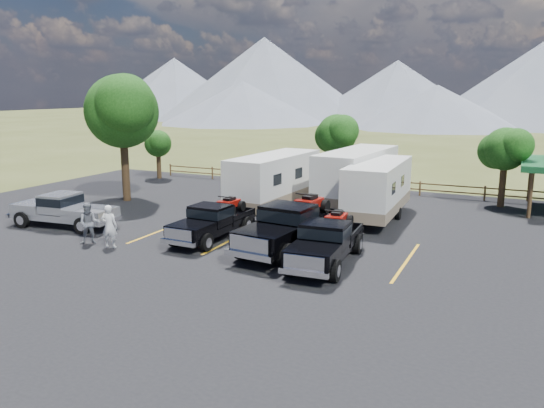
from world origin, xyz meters
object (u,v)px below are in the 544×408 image
at_px(tree_big_nw, 122,111).
at_px(person_b, 89,223).
at_px(rig_right, 327,241).
at_px(pickup_silver, 64,210).
at_px(rig_left, 213,220).
at_px(trailer_center, 357,178).
at_px(rig_center, 291,225).
at_px(person_a, 109,226).
at_px(trailer_right, 378,189).
at_px(trailer_left, 274,181).

bearing_deg(tree_big_nw, person_b, -59.04).
bearing_deg(rig_right, pickup_silver, 177.03).
xyz_separation_m(tree_big_nw, pickup_silver, (1.65, -6.68, -4.67)).
distance_m(rig_left, pickup_silver, 8.12).
bearing_deg(trailer_center, rig_center, -86.59).
distance_m(rig_center, trailer_center, 9.55).
xyz_separation_m(rig_right, person_a, (-9.37, -1.98, 0.03)).
distance_m(rig_center, person_b, 9.08).
xyz_separation_m(tree_big_nw, trailer_right, (15.63, 1.76, -3.94)).
height_order(rig_right, person_a, rig_right).
xyz_separation_m(rig_right, trailer_center, (-1.91, 10.72, 0.85)).
bearing_deg(pickup_silver, trailer_right, 115.07).
height_order(rig_left, rig_center, rig_center).
xyz_separation_m(rig_right, person_b, (-10.58, -1.92, 0.02)).
distance_m(rig_right, trailer_right, 8.33).
height_order(trailer_center, pickup_silver, trailer_center).
bearing_deg(rig_center, pickup_silver, -168.15).
xyz_separation_m(rig_center, rig_right, (2.05, -1.20, -0.15)).
relative_size(tree_big_nw, trailer_right, 0.88).
distance_m(rig_left, rig_center, 3.95).
distance_m(rig_center, trailer_left, 7.91).
distance_m(trailer_center, person_a, 14.75).
relative_size(tree_big_nw, person_a, 4.08).
bearing_deg(tree_big_nw, trailer_left, 8.67).
relative_size(tree_big_nw, rig_right, 1.33).
bearing_deg(person_a, tree_big_nw, -72.38).
distance_m(rig_right, trailer_center, 10.92).
bearing_deg(trailer_center, person_a, -116.18).
distance_m(tree_big_nw, pickup_silver, 8.32).
relative_size(rig_center, trailer_right, 0.77).
distance_m(rig_right, trailer_left, 10.05).
bearing_deg(trailer_center, rig_left, -108.98).
xyz_separation_m(person_a, person_b, (-1.21, 0.06, -0.01)).
bearing_deg(tree_big_nw, rig_left, -28.96).
bearing_deg(pickup_silver, tree_big_nw, -172.18).
xyz_separation_m(rig_center, trailer_right, (2.02, 7.11, 0.54)).
distance_m(rig_right, person_b, 10.75).
height_order(trailer_left, pickup_silver, trailer_left).
xyz_separation_m(rig_left, person_b, (-4.58, -3.12, 0.07)).
bearing_deg(rig_left, rig_center, 1.47).
height_order(pickup_silver, person_a, person_a).
xyz_separation_m(trailer_center, person_a, (-7.46, -12.70, -0.82)).
bearing_deg(rig_right, person_a, -171.61).
bearing_deg(trailer_center, trailer_right, -47.85).
bearing_deg(tree_big_nw, trailer_center, 16.88).
height_order(trailer_left, trailer_right, trailer_left).
xyz_separation_m(tree_big_nw, trailer_center, (13.75, 4.17, -3.78)).
xyz_separation_m(trailer_left, pickup_silver, (-7.99, -8.15, -0.79)).
bearing_deg(rig_center, trailer_center, 94.65).
height_order(rig_right, trailer_center, trailer_center).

